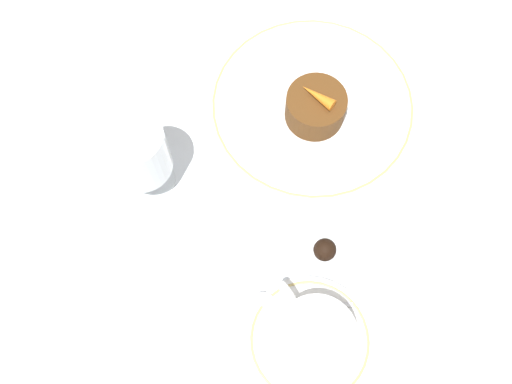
{
  "coord_description": "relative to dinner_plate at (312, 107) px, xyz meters",
  "views": [
    {
      "loc": [
        -0.26,
        0.21,
        0.64
      ],
      "look_at": [
        -0.07,
        0.1,
        0.04
      ],
      "focal_mm": 42.0,
      "sensor_mm": 36.0,
      "label": 1
    }
  ],
  "objects": [
    {
      "name": "chocolate_truffle",
      "position": [
        -0.16,
        0.09,
        0.0
      ],
      "size": [
        0.03,
        0.03,
        0.03
      ],
      "color": "black",
      "rests_on": "ground_plane"
    },
    {
      "name": "wine_glass",
      "position": [
        0.02,
        0.21,
        0.06
      ],
      "size": [
        0.07,
        0.07,
        0.12
      ],
      "color": "silver",
      "rests_on": "ground_plane"
    },
    {
      "name": "dinner_plate",
      "position": [
        0.0,
        0.0,
        0.0
      ],
      "size": [
        0.26,
        0.26,
        0.01
      ],
      "color": "white",
      "rests_on": "ground_plane"
    },
    {
      "name": "ground_plane",
      "position": [
        0.0,
        0.03,
        -0.01
      ],
      "size": [
        3.0,
        3.0,
        0.0
      ],
      "primitive_type": "plane",
      "color": "white"
    },
    {
      "name": "fork",
      "position": [
        0.17,
        0.01,
        -0.01
      ],
      "size": [
        0.04,
        0.19,
        0.01
      ],
      "color": "silver",
      "rests_on": "ground_plane"
    },
    {
      "name": "coffee_cup",
      "position": [
        -0.23,
        0.15,
        0.03
      ],
      "size": [
        0.11,
        0.08,
        0.05
      ],
      "color": "white",
      "rests_on": "saucer"
    },
    {
      "name": "carrot_garnish",
      "position": [
        -0.01,
        0.01,
        0.05
      ],
      "size": [
        0.04,
        0.03,
        0.01
      ],
      "color": "orange",
      "rests_on": "dessert_cake"
    },
    {
      "name": "spoon",
      "position": [
        -0.18,
        0.15,
        0.0
      ],
      "size": [
        0.07,
        0.09,
        0.0
      ],
      "color": "silver",
      "rests_on": "saucer"
    },
    {
      "name": "dessert_cake",
      "position": [
        -0.01,
        0.01,
        0.03
      ],
      "size": [
        0.07,
        0.07,
        0.04
      ],
      "color": "#563314",
      "rests_on": "dinner_plate"
    },
    {
      "name": "saucer",
      "position": [
        -0.23,
        0.15,
        -0.0
      ],
      "size": [
        0.13,
        0.13,
        0.01
      ],
      "color": "white",
      "rests_on": "ground_plane"
    }
  ]
}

